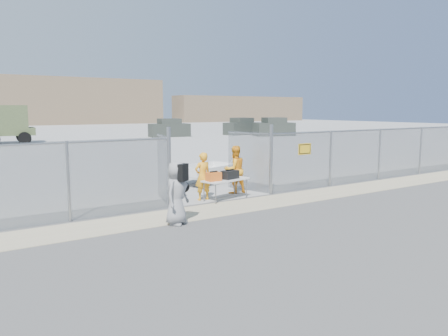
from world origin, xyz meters
TOP-DOWN VIEW (x-y plane):
  - ground at (0.00, 0.00)m, footprint 160.00×160.00m
  - tarmac_inside at (0.00, 42.00)m, footprint 160.00×80.00m
  - dirt_strip at (0.00, 1.00)m, footprint 44.00×1.60m
  - distant_hills at (5.00, 78.00)m, footprint 140.00×6.00m
  - chain_link_fence at (0.00, 2.00)m, footprint 40.00×0.20m
  - folding_table at (0.13, 2.09)m, footprint 1.76×1.02m
  - orange_bag at (-0.40, 2.01)m, footprint 0.47×0.33m
  - black_duffel at (0.28, 2.07)m, footprint 0.65×0.47m
  - security_worker_left at (-0.56, 2.45)m, footprint 0.59×0.39m
  - security_worker_right at (1.04, 2.88)m, footprint 0.88×0.70m
  - visitor at (-2.69, 0.17)m, footprint 0.98×0.89m
  - utility_trailer at (1.18, 5.17)m, footprint 3.75×2.66m
  - parked_vehicle_near at (13.33, 33.16)m, footprint 4.49×2.46m
  - parked_vehicle_mid at (22.24, 32.06)m, footprint 4.51×2.47m
  - parked_vehicle_far at (23.88, 28.12)m, footprint 4.82×3.06m

SIDE VIEW (x-z plane):
  - ground at x=0.00m, z-range 0.00..0.00m
  - tarmac_inside at x=0.00m, z-range 0.00..0.01m
  - dirt_strip at x=0.00m, z-range 0.00..0.01m
  - folding_table at x=0.13m, z-range 0.00..0.70m
  - utility_trailer at x=1.18m, z-range 0.00..0.82m
  - security_worker_left at x=-0.56m, z-range 0.00..1.61m
  - visitor at x=-2.69m, z-range 0.00..1.69m
  - black_duffel at x=0.28m, z-range 0.70..0.98m
  - orange_bag at x=-0.40m, z-range 0.70..0.99m
  - security_worker_right at x=1.04m, z-range 0.00..1.73m
  - parked_vehicle_near at x=13.33m, z-range 0.00..1.94m
  - parked_vehicle_mid at x=22.24m, z-range 0.00..1.95m
  - parked_vehicle_far at x=23.88m, z-range 0.00..2.02m
  - chain_link_fence at x=0.00m, z-range 0.00..2.20m
  - distant_hills at x=5.00m, z-range 0.00..9.00m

